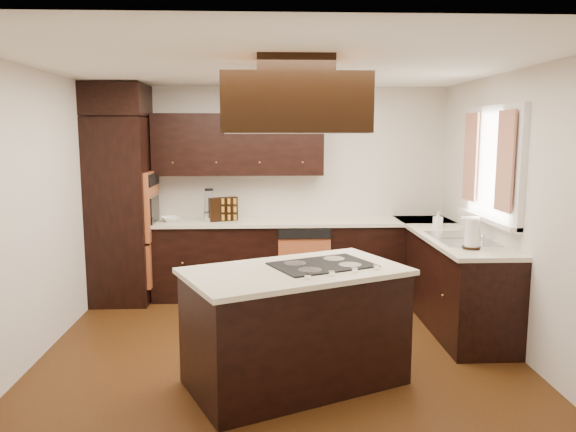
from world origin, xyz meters
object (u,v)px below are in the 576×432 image
(oven_column, at_px, (122,211))
(spice_rack, at_px, (223,209))
(island, at_px, (295,329))
(range_hood, at_px, (295,104))

(oven_column, distance_m, spice_rack, 1.17)
(island, bearing_deg, spice_rack, 82.10)
(oven_column, bearing_deg, island, -50.83)
(spice_rack, bearing_deg, range_hood, -97.69)
(range_hood, bearing_deg, island, -86.94)
(spice_rack, bearing_deg, oven_column, 158.77)
(range_hood, xyz_separation_m, spice_rack, (-0.71, 2.33, -1.10))
(island, distance_m, spice_rack, 2.56)
(oven_column, height_order, range_hood, range_hood)
(oven_column, bearing_deg, range_hood, -50.26)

